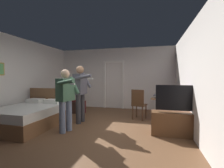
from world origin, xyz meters
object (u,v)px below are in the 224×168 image
object	(u,v)px
tv_flatscreen	(178,121)
side_table	(161,105)
bottle_on_table	(166,96)
suitcase_dark	(78,107)
person_striped_shirt	(81,90)
laptop	(160,97)
wooden_chair	(139,103)
suitcase_small	(76,107)
bed	(31,115)
person_blue_shirt	(66,96)

from	to	relation	value
tv_flatscreen	side_table	bearing A→B (deg)	103.26
bottle_on_table	suitcase_dark	size ratio (longest dim) A/B	0.45
tv_flatscreen	person_striped_shirt	world-z (taller)	person_striped_shirt
laptop	person_striped_shirt	xyz separation A→B (m)	(-2.36, -0.92, 0.26)
wooden_chair	tv_flatscreen	bearing A→B (deg)	-49.87
wooden_chair	suitcase_small	world-z (taller)	wooden_chair
person_striped_shirt	bed	bearing A→B (deg)	-151.83
bottle_on_table	wooden_chair	distance (m)	0.89
person_blue_shirt	suitcase_small	world-z (taller)	person_blue_shirt
tv_flatscreen	person_blue_shirt	xyz separation A→B (m)	(-2.71, -0.44, 0.56)
bed	side_table	xyz separation A→B (m)	(3.64, 1.62, 0.17)
bed	tv_flatscreen	size ratio (longest dim) A/B	1.57
side_table	suitcase_small	distance (m)	3.16
side_table	bottle_on_table	xyz separation A→B (m)	(0.14, -0.08, 0.33)
laptop	suitcase_small	distance (m)	3.16
person_blue_shirt	person_striped_shirt	xyz separation A→B (m)	(-0.01, 0.86, 0.11)
suitcase_dark	laptop	bearing A→B (deg)	6.46
person_blue_shirt	bed	bearing A→B (deg)	170.94
tv_flatscreen	bottle_on_table	world-z (taller)	tv_flatscreen
laptop	wooden_chair	bearing A→B (deg)	-170.21
tv_flatscreen	suitcase_small	bearing A→B (deg)	155.47
person_blue_shirt	person_striped_shirt	world-z (taller)	person_striped_shirt
laptop	person_striped_shirt	bearing A→B (deg)	-158.74
wooden_chair	person_blue_shirt	xyz separation A→B (m)	(-1.68, -1.66, 0.37)
side_table	wooden_chair	distance (m)	0.73
suitcase_dark	tv_flatscreen	bearing A→B (deg)	-13.77
bed	person_striped_shirt	xyz separation A→B (m)	(1.24, 0.66, 0.71)
bed	tv_flatscreen	xyz separation A→B (m)	(3.96, 0.24, 0.05)
tv_flatscreen	laptop	bearing A→B (deg)	105.34
tv_flatscreen	suitcase_dark	distance (m)	3.77
laptop	wooden_chair	xyz separation A→B (m)	(-0.67, -0.11, -0.21)
wooden_chair	side_table	bearing A→B (deg)	12.45
person_striped_shirt	person_blue_shirt	bearing A→B (deg)	-89.29
side_table	bottle_on_table	distance (m)	0.37
person_striped_shirt	suitcase_dark	xyz separation A→B (m)	(-0.69, 1.19, -0.78)
bed	suitcase_small	xyz separation A→B (m)	(0.49, 1.82, -0.09)
side_table	person_striped_shirt	world-z (taller)	person_striped_shirt
laptop	suitcase_small	world-z (taller)	laptop
person_blue_shirt	suitcase_small	xyz separation A→B (m)	(-0.76, 2.02, -0.69)
side_table	laptop	bearing A→B (deg)	-135.56
bed	person_blue_shirt	world-z (taller)	person_blue_shirt
bed	laptop	distance (m)	3.95
bed	suitcase_dark	size ratio (longest dim) A/B	3.68
bed	wooden_chair	bearing A→B (deg)	26.58
side_table	person_striped_shirt	size ratio (longest dim) A/B	0.40
person_blue_shirt	suitcase_dark	bearing A→B (deg)	108.79
tv_flatscreen	person_blue_shirt	bearing A→B (deg)	-170.87
tv_flatscreen	wooden_chair	bearing A→B (deg)	130.13
bottle_on_table	wooden_chair	world-z (taller)	wooden_chair
side_table	wooden_chair	xyz separation A→B (m)	(-0.71, -0.16, 0.07)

